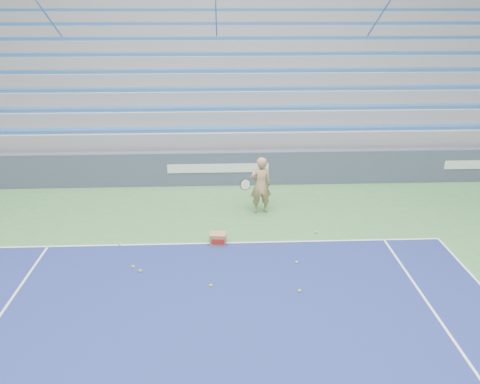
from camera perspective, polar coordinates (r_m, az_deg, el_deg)
name	(u,v)px	position (r m, az deg, el deg)	size (l,w,h in m)	color
sponsor_barrier	(218,168)	(14.97, -2.67, 2.93)	(30.00, 0.32, 1.10)	#3F4760
bleachers	(218,82)	(20.09, -2.75, 13.25)	(31.00, 9.15, 7.30)	gray
tennis_player	(260,185)	(12.84, 2.51, 0.82)	(0.93, 0.85, 1.62)	tan
ball_box	(218,239)	(11.43, -2.70, -5.72)	(0.42, 0.34, 0.29)	olive
tennis_ball_0	(211,286)	(9.91, -3.59, -11.31)	(0.07, 0.07, 0.07)	#B0D02A
tennis_ball_1	(140,271)	(10.59, -12.07, -9.39)	(0.07, 0.07, 0.07)	#B0D02A
tennis_ball_2	(120,244)	(11.79, -14.47, -6.16)	(0.07, 0.07, 0.07)	#B0D02A
tennis_ball_3	(133,267)	(10.78, -12.89, -8.86)	(0.07, 0.07, 0.07)	#B0D02A
tennis_ball_4	(316,232)	(12.13, 9.27, -4.85)	(0.07, 0.07, 0.07)	#B0D02A
tennis_ball_5	(297,262)	(10.75, 6.92, -8.51)	(0.07, 0.07, 0.07)	#B0D02A
tennis_ball_6	(299,291)	(9.80, 7.27, -11.87)	(0.07, 0.07, 0.07)	#B0D02A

